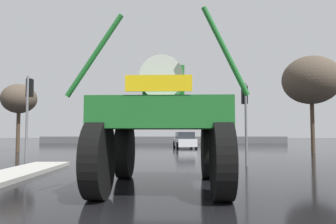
{
  "coord_description": "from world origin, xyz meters",
  "views": [
    {
      "loc": [
        0.6,
        -2.82,
        1.54
      ],
      "look_at": [
        0.6,
        9.31,
        2.28
      ],
      "focal_mm": 34.5,
      "sensor_mm": 36.0,
      "label": 1
    }
  ],
  "objects_px": {
    "traffic_signal_near_left": "(29,100)",
    "bare_tree_left": "(19,99)",
    "oversize_sprayer": "(164,122)",
    "traffic_signal_far_left": "(122,119)",
    "sedan_ahead": "(185,140)",
    "bare_tree_right": "(311,80)",
    "traffic_signal_near_right": "(245,106)"
  },
  "relations": [
    {
      "from": "bare_tree_left",
      "to": "sedan_ahead",
      "type": "bearing_deg",
      "value": 22.3
    },
    {
      "from": "traffic_signal_near_left",
      "to": "traffic_signal_near_right",
      "type": "distance_m",
      "value": 10.05
    },
    {
      "from": "bare_tree_right",
      "to": "oversize_sprayer",
      "type": "bearing_deg",
      "value": -126.71
    },
    {
      "from": "bare_tree_right",
      "to": "traffic_signal_far_left",
      "type": "bearing_deg",
      "value": 144.04
    },
    {
      "from": "traffic_signal_near_right",
      "to": "oversize_sprayer",
      "type": "bearing_deg",
      "value": -122.3
    },
    {
      "from": "oversize_sprayer",
      "to": "sedan_ahead",
      "type": "bearing_deg",
      "value": -2.12
    },
    {
      "from": "sedan_ahead",
      "to": "traffic_signal_near_left",
      "type": "relative_size",
      "value": 1.03
    },
    {
      "from": "traffic_signal_near_left",
      "to": "traffic_signal_far_left",
      "type": "height_order",
      "value": "traffic_signal_near_left"
    },
    {
      "from": "bare_tree_right",
      "to": "traffic_signal_near_right",
      "type": "bearing_deg",
      "value": -129.56
    },
    {
      "from": "oversize_sprayer",
      "to": "traffic_signal_far_left",
      "type": "height_order",
      "value": "oversize_sprayer"
    },
    {
      "from": "traffic_signal_near_right",
      "to": "bare_tree_left",
      "type": "xyz_separation_m",
      "value": [
        -15.31,
        10.33,
        1.34
      ]
    },
    {
      "from": "traffic_signal_near_left",
      "to": "bare_tree_left",
      "type": "height_order",
      "value": "bare_tree_left"
    },
    {
      "from": "traffic_signal_near_right",
      "to": "traffic_signal_far_left",
      "type": "relative_size",
      "value": 0.95
    },
    {
      "from": "oversize_sprayer",
      "to": "sedan_ahead",
      "type": "distance_m",
      "value": 21.73
    },
    {
      "from": "sedan_ahead",
      "to": "bare_tree_right",
      "type": "height_order",
      "value": "bare_tree_right"
    },
    {
      "from": "oversize_sprayer",
      "to": "traffic_signal_near_right",
      "type": "bearing_deg",
      "value": -29.9
    },
    {
      "from": "oversize_sprayer",
      "to": "bare_tree_right",
      "type": "xyz_separation_m",
      "value": [
        10.52,
        14.11,
        3.45
      ]
    },
    {
      "from": "sedan_ahead",
      "to": "bare_tree_right",
      "type": "distance_m",
      "value": 12.45
    },
    {
      "from": "sedan_ahead",
      "to": "traffic_signal_near_left",
      "type": "bearing_deg",
      "value": 147.56
    },
    {
      "from": "traffic_signal_far_left",
      "to": "oversize_sprayer",
      "type": "bearing_deg",
      "value": -79.31
    },
    {
      "from": "oversize_sprayer",
      "to": "bare_tree_left",
      "type": "distance_m",
      "value": 20.04
    },
    {
      "from": "traffic_signal_near_right",
      "to": "traffic_signal_far_left",
      "type": "xyz_separation_m",
      "value": [
        -8.45,
        19.34,
        0.15
      ]
    },
    {
      "from": "traffic_signal_near_left",
      "to": "bare_tree_right",
      "type": "bearing_deg",
      "value": 26.1
    },
    {
      "from": "traffic_signal_near_left",
      "to": "oversize_sprayer",
      "type": "bearing_deg",
      "value": -42.57
    },
    {
      "from": "traffic_signal_near_left",
      "to": "traffic_signal_far_left",
      "type": "relative_size",
      "value": 1.03
    },
    {
      "from": "traffic_signal_near_right",
      "to": "traffic_signal_far_left",
      "type": "distance_m",
      "value": 21.11
    },
    {
      "from": "traffic_signal_far_left",
      "to": "bare_tree_right",
      "type": "height_order",
      "value": "bare_tree_right"
    },
    {
      "from": "bare_tree_right",
      "to": "sedan_ahead",
      "type": "bearing_deg",
      "value": 139.46
    },
    {
      "from": "sedan_ahead",
      "to": "bare_tree_left",
      "type": "distance_m",
      "value": 14.8
    },
    {
      "from": "traffic_signal_far_left",
      "to": "bare_tree_right",
      "type": "relative_size",
      "value": 0.57
    },
    {
      "from": "sedan_ahead",
      "to": "oversize_sprayer",
      "type": "bearing_deg",
      "value": 170.08
    },
    {
      "from": "traffic_signal_near_right",
      "to": "bare_tree_left",
      "type": "relative_size",
      "value": 0.71
    }
  ]
}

